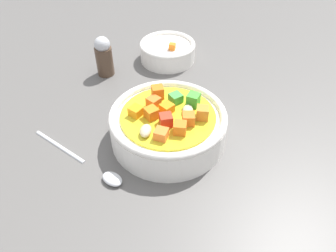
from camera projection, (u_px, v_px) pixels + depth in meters
ground_plane at (168, 143)px, 52.57cm from camera, size 140.00×140.00×2.00cm
soup_bowl_main at (168, 125)px, 49.88cm from camera, size 18.03×18.03×7.05cm
spoon at (91, 166)px, 47.07cm from camera, size 13.62×14.66×1.08cm
side_bowl_small at (168, 51)px, 68.69cm from camera, size 11.80×11.80×4.71cm
pepper_shaker at (104, 56)px, 63.38cm from camera, size 3.40×3.40×8.13cm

